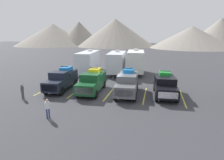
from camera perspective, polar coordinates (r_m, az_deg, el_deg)
ground_plane at (r=20.47m, az=-0.70°, el=-3.96°), size 240.00×240.00×0.00m
pickup_truck_a at (r=22.32m, az=-14.78°, el=0.23°), size 2.32×5.71×2.56m
pickup_truck_b at (r=20.81m, az=-5.99°, el=-0.41°), size 2.43×5.68×2.54m
pickup_truck_c at (r=19.96m, az=4.63°, el=-0.82°), size 2.42×5.77×2.66m
pickup_truck_d at (r=20.18m, az=15.66°, el=-1.39°), size 2.40×5.41×2.46m
lot_stripe_a at (r=23.41m, az=-18.67°, el=-2.42°), size 0.12×5.50×0.01m
lot_stripe_b at (r=21.71m, az=-10.25°, el=-3.14°), size 0.12×5.50×0.01m
lot_stripe_c at (r=20.55m, az=-0.64°, el=-3.89°), size 0.12×5.50×0.01m
lot_stripe_d at (r=20.02m, az=9.81°, el=-4.57°), size 0.12×5.50×0.01m
lot_stripe_e at (r=20.19m, az=20.46°, el=-5.11°), size 0.12×5.50×0.01m
camper_trailer_a at (r=31.32m, az=-7.08°, el=5.78°), size 3.07×8.85×3.71m
camper_trailer_b at (r=29.97m, az=1.41°, el=5.51°), size 3.00×8.17×3.69m
camper_trailer_c at (r=30.06m, az=7.08°, el=5.65°), size 3.03×7.39×3.91m
person_a at (r=15.04m, az=-18.79°, el=-7.78°), size 0.30×0.27×1.55m
person_b at (r=20.39m, az=-25.34°, el=-2.82°), size 0.23×0.33×1.52m
mountain_ridge at (r=98.13m, az=16.57°, el=13.47°), size 159.40×47.65×16.69m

